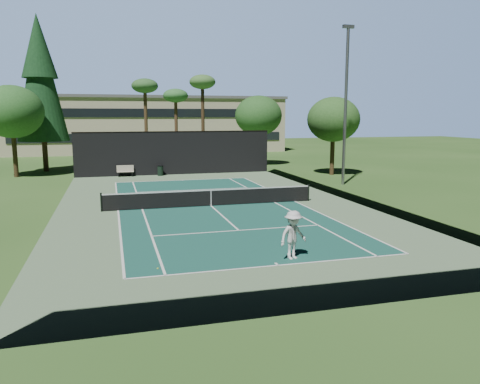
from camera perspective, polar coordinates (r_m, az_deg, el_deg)
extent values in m
plane|color=#315921|center=(28.51, -3.54, -1.72)|extent=(160.00, 160.00, 0.00)
cube|color=#61825B|center=(28.51, -3.54, -1.71)|extent=(18.00, 32.00, 0.01)
cube|color=#195246|center=(28.51, -3.54, -1.70)|extent=(10.97, 23.77, 0.01)
cube|color=white|center=(17.40, 4.67, -8.90)|extent=(10.97, 0.10, 0.01)
cube|color=white|center=(40.07, -7.06, 1.45)|extent=(10.97, 0.10, 0.01)
cube|color=white|center=(22.43, -0.15, -4.70)|extent=(8.23, 0.10, 0.01)
cube|color=white|center=(34.71, -5.73, 0.26)|extent=(8.23, 0.10, 0.01)
cube|color=white|center=(27.93, -14.63, -2.20)|extent=(0.10, 23.77, 0.01)
cube|color=white|center=(30.10, 6.73, -1.15)|extent=(0.10, 23.77, 0.01)
cube|color=white|center=(27.98, -11.82, -2.08)|extent=(0.10, 23.77, 0.01)
cube|color=white|center=(29.61, 4.27, -1.28)|extent=(0.10, 23.77, 0.01)
cube|color=white|center=(28.51, -3.54, -1.69)|extent=(0.10, 12.80, 0.01)
cube|color=white|center=(17.54, 4.50, -8.75)|extent=(0.10, 0.30, 0.01)
cube|color=white|center=(39.92, -7.03, 1.42)|extent=(0.10, 0.30, 0.01)
cylinder|color=black|center=(27.84, -16.56, -1.22)|extent=(0.10, 0.10, 1.10)
cylinder|color=black|center=(30.36, 8.35, -0.08)|extent=(0.10, 0.10, 1.10)
cube|color=black|center=(28.42, -3.55, -0.74)|extent=(12.80, 0.02, 0.92)
cube|color=white|center=(28.34, -3.56, 0.23)|extent=(12.80, 0.04, 0.07)
cube|color=white|center=(28.42, -3.55, -0.74)|extent=(0.05, 0.03, 0.92)
cube|color=black|center=(43.91, -7.90, 4.72)|extent=(18.00, 0.04, 4.00)
cube|color=black|center=(13.21, 10.93, -5.99)|extent=(18.00, 0.04, 4.00)
cube|color=black|center=(31.29, 12.78, 2.75)|extent=(0.04, 32.00, 4.00)
cube|color=black|center=(27.81, -22.06, 1.50)|extent=(0.04, 32.00, 4.00)
cube|color=black|center=(43.80, -7.96, 7.32)|extent=(18.00, 0.06, 0.06)
imported|color=silver|center=(18.02, 6.50, -5.23)|extent=(1.38, 1.06, 1.88)
sphere|color=#D1E133|center=(17.21, -10.00, -9.17)|extent=(0.07, 0.07, 0.07)
sphere|color=#C5DA31|center=(29.73, -3.30, -1.20)|extent=(0.07, 0.07, 0.07)
sphere|color=#BDE033|center=(29.97, -3.90, -1.13)|extent=(0.06, 0.06, 0.06)
sphere|color=#C7DA31|center=(32.57, -11.75, -0.46)|extent=(0.06, 0.06, 0.06)
cube|color=#C0B39F|center=(43.32, -13.80, 2.41)|extent=(1.50, 0.45, 0.05)
cube|color=beige|center=(43.49, -13.82, 2.84)|extent=(1.50, 0.06, 0.55)
cube|color=black|center=(43.34, -14.58, 2.06)|extent=(0.06, 0.40, 0.42)
cube|color=black|center=(43.37, -13.00, 2.13)|extent=(0.06, 0.40, 0.42)
cylinder|color=black|center=(43.36, -9.68, 2.56)|extent=(0.52, 0.52, 0.90)
cylinder|color=black|center=(43.31, -9.70, 3.17)|extent=(0.56, 0.56, 0.05)
cylinder|color=#452E1D|center=(49.93, -22.66, 4.40)|extent=(0.50, 0.50, 3.60)
cone|color=#133619|center=(49.92, -23.19, 12.66)|extent=(4.80, 4.80, 12.00)
cone|color=#133519|center=(50.22, -23.42, 16.06)|extent=(3.30, 3.30, 6.00)
cylinder|color=#4F3821|center=(51.54, -11.37, 7.82)|extent=(0.36, 0.36, 8.55)
ellipsoid|color=#2E5C29|center=(51.62, -11.53, 12.57)|extent=(2.80, 2.80, 1.54)
cylinder|color=#4F3522|center=(53.91, -7.77, 7.50)|extent=(0.36, 0.36, 7.65)
ellipsoid|color=#2E672F|center=(53.93, -7.86, 11.56)|extent=(2.80, 2.80, 1.54)
cylinder|color=#422E1C|center=(51.34, -4.54, 8.22)|extent=(0.36, 0.36, 9.00)
ellipsoid|color=#3C6A2F|center=(51.45, -4.61, 13.24)|extent=(2.80, 2.80, 1.54)
cylinder|color=#4C3520|center=(51.97, 2.25, 5.23)|extent=(0.40, 0.40, 3.52)
ellipsoid|color=#265420|center=(51.84, 2.27, 9.29)|extent=(5.12, 5.12, 4.35)
cylinder|color=#4A3620|center=(44.22, 11.17, 4.21)|extent=(0.40, 0.40, 3.30)
ellipsoid|color=#2C5822|center=(44.06, 11.31, 8.68)|extent=(4.80, 4.80, 4.08)
cylinder|color=#42311C|center=(46.28, -25.73, 3.95)|extent=(0.40, 0.40, 3.74)
ellipsoid|color=#285F25|center=(46.14, -26.07, 8.79)|extent=(5.44, 5.44, 4.62)
cube|color=#BBB091|center=(73.63, -11.06, 8.01)|extent=(40.00, 12.00, 8.00)
cube|color=#59595B|center=(73.67, -11.16, 11.20)|extent=(40.50, 12.50, 0.40)
cube|color=black|center=(67.66, -10.62, 6.57)|extent=(38.00, 0.15, 1.20)
cube|color=black|center=(67.59, -10.70, 9.45)|extent=(38.00, 0.15, 1.20)
cylinder|color=gray|center=(37.81, 12.73, 9.92)|extent=(0.24, 0.24, 12.00)
cube|color=gray|center=(38.39, 13.08, 19.06)|extent=(0.90, 0.25, 0.25)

